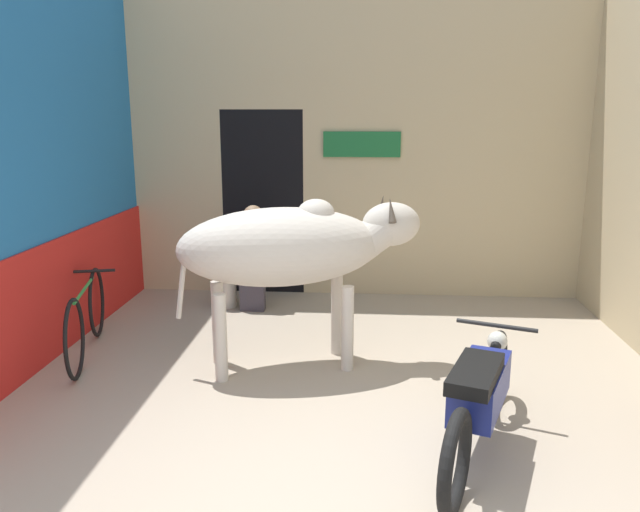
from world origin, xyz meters
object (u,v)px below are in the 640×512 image
Objects in this scene: shopkeeper_seated at (254,255)px; plastic_stool at (227,289)px; motorcycle_near at (480,394)px; cow at (292,247)px; bicycle at (87,318)px.

plastic_stool is (-0.33, -0.01, -0.42)m from shopkeeper_seated.
motorcycle_near reaches higher than plastic_stool.
cow reaches higher than plastic_stool.
shopkeeper_seated is at bearing 0.95° from plastic_stool.
bicycle is (-3.38, 1.51, -0.06)m from motorcycle_near.
shopkeeper_seated is (-0.66, 1.70, -0.46)m from cow.
plastic_stool is at bearing -179.05° from shopkeeper_seated.
bicycle is 1.44× the size of shopkeeper_seated.
cow is at bearing 135.24° from motorcycle_near.
plastic_stool is at bearing 127.82° from motorcycle_near.
shopkeeper_seated is 3.06× the size of plastic_stool.
shopkeeper_seated is 0.54m from plastic_stool.
cow is 1.84× the size of shopkeeper_seated.
motorcycle_near is 4.91× the size of plastic_stool.
plastic_stool is (-2.40, 3.09, -0.21)m from motorcycle_near.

